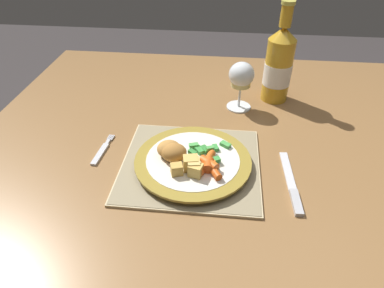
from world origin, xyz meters
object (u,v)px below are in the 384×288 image
wine_glass (241,77)px  bottle (279,65)px  dining_table (212,157)px  dinner_plate (193,162)px  fork (102,152)px  table_knife (292,187)px

wine_glass → bottle: size_ratio=0.49×
dining_table → wine_glass: wine_glass is taller
dinner_plate → wine_glass: (0.11, 0.28, 0.08)m
dining_table → fork: 0.30m
dinner_plate → fork: dinner_plate is taller
dinner_plate → table_knife: size_ratio=1.32×
wine_glass → bottle: 0.13m
dinner_plate → wine_glass: size_ratio=1.90×
dining_table → fork: size_ratio=10.05×
dinner_plate → table_knife: (0.22, -0.04, -0.01)m
table_knife → bottle: size_ratio=0.70×
dinner_plate → bottle: size_ratio=0.93×
bottle → table_knife: bearing=-89.0°
dinner_plate → table_knife: 0.22m
dinner_plate → table_knife: dinner_plate is taller
fork → table_knife: bearing=-9.7°
dinner_plate → dining_table: bearing=75.9°
dining_table → wine_glass: size_ratio=8.82×
fork → bottle: (0.44, 0.32, 0.11)m
fork → bottle: bottle is taller
dinner_plate → wine_glass: 0.31m
table_knife → bottle: 0.41m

